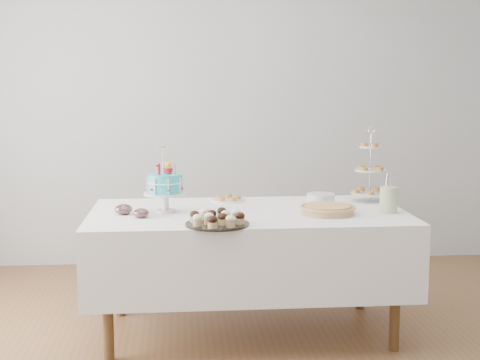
{
  "coord_description": "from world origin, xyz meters",
  "views": [
    {
      "loc": [
        -0.4,
        -3.69,
        1.54
      ],
      "look_at": [
        -0.05,
        0.3,
        0.96
      ],
      "focal_mm": 50.0,
      "sensor_mm": 36.0,
      "label": 1
    }
  ],
  "objects": [
    {
      "name": "jam_bowl_b",
      "position": [
        -0.64,
        0.15,
        0.8
      ],
      "size": [
        0.09,
        0.09,
        0.06
      ],
      "color": "silver",
      "rests_on": "table"
    },
    {
      "name": "tiered_stand",
      "position": [
        0.84,
        0.57,
        0.97
      ],
      "size": [
        0.25,
        0.25,
        0.49
      ],
      "color": "silver",
      "rests_on": "table"
    },
    {
      "name": "pastry_plate",
      "position": [
        -0.09,
        0.67,
        0.78
      ],
      "size": [
        0.22,
        0.22,
        0.03
      ],
      "color": "silver",
      "rests_on": "table"
    },
    {
      "name": "plate_stack",
      "position": [
        0.49,
        0.49,
        0.8
      ],
      "size": [
        0.18,
        0.18,
        0.07
      ],
      "color": "silver",
      "rests_on": "table"
    },
    {
      "name": "cupcake_tray",
      "position": [
        -0.21,
        -0.09,
        0.81
      ],
      "size": [
        0.35,
        0.35,
        0.08
      ],
      "color": "black",
      "rests_on": "table"
    },
    {
      "name": "walls",
      "position": [
        0.0,
        0.0,
        1.35
      ],
      "size": [
        5.04,
        4.04,
        2.7
      ],
      "color": "#A4A6A9",
      "rests_on": "floor"
    },
    {
      "name": "floor",
      "position": [
        0.0,
        0.0,
        0.0
      ],
      "size": [
        5.0,
        5.0,
        0.0
      ],
      "primitive_type": "plane",
      "color": "brown",
      "rests_on": "ground"
    },
    {
      "name": "birthday_cake",
      "position": [
        -0.5,
        0.31,
        0.88
      ],
      "size": [
        0.26,
        0.26,
        0.4
      ],
      "rotation": [
        0.0,
        0.0,
        0.19
      ],
      "color": "silver",
      "rests_on": "table"
    },
    {
      "name": "jam_bowl_a",
      "position": [
        -0.75,
        0.26,
        0.8
      ],
      "size": [
        0.11,
        0.11,
        0.06
      ],
      "color": "silver",
      "rests_on": "table"
    },
    {
      "name": "utensil_pitcher",
      "position": [
        0.84,
        0.18,
        0.86
      ],
      "size": [
        0.11,
        0.11,
        0.24
      ],
      "rotation": [
        0.0,
        0.0,
        -0.15
      ],
      "color": "beige",
      "rests_on": "table"
    },
    {
      "name": "pie",
      "position": [
        0.47,
        0.17,
        0.8
      ],
      "size": [
        0.34,
        0.34,
        0.05
      ],
      "color": "tan",
      "rests_on": "table"
    },
    {
      "name": "table",
      "position": [
        0.0,
        0.3,
        0.54
      ],
      "size": [
        1.92,
        1.02,
        0.77
      ],
      "color": "silver",
      "rests_on": "floor"
    }
  ]
}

